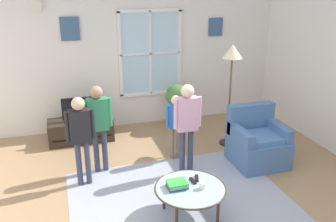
# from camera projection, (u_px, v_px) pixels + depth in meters

# --- Properties ---
(ground_plane) EXTENTS (6.52, 6.43, 0.02)m
(ground_plane) POSITION_uv_depth(u_px,v_px,m) (174.00, 210.00, 4.38)
(ground_plane) COLOR #9E7A56
(back_wall) EXTENTS (5.92, 0.17, 2.69)m
(back_wall) POSITION_uv_depth(u_px,v_px,m) (126.00, 55.00, 6.58)
(back_wall) COLOR silver
(back_wall) RESTS_ON ground_plane
(area_rug) EXTENTS (2.76, 2.07, 0.01)m
(area_rug) POSITION_uv_depth(u_px,v_px,m) (178.00, 197.00, 4.63)
(area_rug) COLOR #999EAD
(area_rug) RESTS_ON ground_plane
(tv_stand) EXTENTS (1.10, 0.47, 0.39)m
(tv_stand) POSITION_uv_depth(u_px,v_px,m) (81.00, 130.00, 6.21)
(tv_stand) COLOR #2D2319
(tv_stand) RESTS_ON ground_plane
(television) EXTENTS (0.58, 0.08, 0.40)m
(television) POSITION_uv_depth(u_px,v_px,m) (79.00, 108.00, 6.07)
(television) COLOR #4C4C4C
(television) RESTS_ON tv_stand
(armchair) EXTENTS (0.76, 0.74, 0.87)m
(armchair) POSITION_uv_depth(u_px,v_px,m) (257.00, 143.00, 5.42)
(armchair) COLOR #476B9E
(armchair) RESTS_ON ground_plane
(coffee_table) EXTENTS (0.84, 0.84, 0.41)m
(coffee_table) POSITION_uv_depth(u_px,v_px,m) (190.00, 189.00, 4.11)
(coffee_table) COLOR #99B2B7
(coffee_table) RESTS_ON ground_plane
(book_stack) EXTENTS (0.23, 0.20, 0.08)m
(book_stack) POSITION_uv_depth(u_px,v_px,m) (177.00, 185.00, 4.10)
(book_stack) COLOR #583D58
(book_stack) RESTS_ON coffee_table
(cup) EXTENTS (0.07, 0.07, 0.08)m
(cup) POSITION_uv_depth(u_px,v_px,m) (202.00, 186.00, 4.07)
(cup) COLOR white
(cup) RESTS_ON coffee_table
(remote_near_books) EXTENTS (0.08, 0.15, 0.02)m
(remote_near_books) POSITION_uv_depth(u_px,v_px,m) (197.00, 178.00, 4.28)
(remote_near_books) COLOR black
(remote_near_books) RESTS_ON coffee_table
(remote_near_cup) EXTENTS (0.05, 0.14, 0.02)m
(remote_near_cup) POSITION_uv_depth(u_px,v_px,m) (193.00, 181.00, 4.23)
(remote_near_cup) COLOR black
(remote_near_cup) RESTS_ON coffee_table
(person_pink_shirt) EXTENTS (0.40, 0.18, 1.34)m
(person_pink_shirt) POSITION_uv_depth(u_px,v_px,m) (187.00, 119.00, 4.95)
(person_pink_shirt) COLOR #333851
(person_pink_shirt) RESTS_ON ground_plane
(person_green_shirt) EXTENTS (0.39, 0.18, 1.31)m
(person_green_shirt) POSITION_uv_depth(u_px,v_px,m) (98.00, 119.00, 5.00)
(person_green_shirt) COLOR #333851
(person_green_shirt) RESTS_ON ground_plane
(person_blue_shirt) EXTENTS (0.32, 0.14, 1.05)m
(person_blue_shirt) POSITION_uv_depth(u_px,v_px,m) (176.00, 120.00, 5.42)
(person_blue_shirt) COLOR #726656
(person_blue_shirt) RESTS_ON ground_plane
(person_black_shirt) EXTENTS (0.38, 0.17, 1.26)m
(person_black_shirt) POSITION_uv_depth(u_px,v_px,m) (81.00, 131.00, 4.67)
(person_black_shirt) COLOR #333851
(person_black_shirt) RESTS_ON ground_plane
(potted_plant_by_window) EXTENTS (0.42, 0.42, 0.85)m
(potted_plant_by_window) POSITION_uv_depth(u_px,v_px,m) (177.00, 103.00, 6.67)
(potted_plant_by_window) COLOR #9E6B4C
(potted_plant_by_window) RESTS_ON ground_plane
(floor_lamp) EXTENTS (0.32, 0.32, 1.72)m
(floor_lamp) POSITION_uv_depth(u_px,v_px,m) (232.00, 62.00, 5.66)
(floor_lamp) COLOR black
(floor_lamp) RESTS_ON ground_plane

